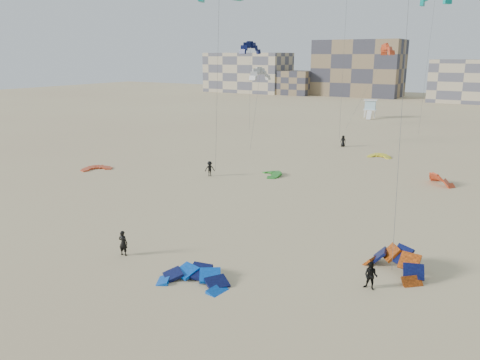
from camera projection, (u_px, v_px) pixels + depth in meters
The scene contains 18 objects.
ground at pixel (163, 261), 30.95m from camera, with size 320.00×320.00×0.00m, color #C6B784.
kite_ground_blue at pixel (193, 283), 27.90m from camera, with size 4.36×4.42×1.28m, color blue, non-canonical shape.
kite_ground_orange at pixel (393, 272), 29.27m from camera, with size 4.10×3.32×2.49m, color #DF5411, non-canonical shape.
kite_ground_red at pixel (97, 169), 55.72m from camera, with size 3.14×3.33×0.48m, color #D6481D, non-canonical shape.
kite_ground_green at pixel (272, 175), 52.96m from camera, with size 2.96×3.10×0.68m, color #298025, non-canonical shape.
kite_ground_red_far at pixel (441, 184), 49.25m from camera, with size 3.25×2.75×1.97m, color #D6481D, non-canonical shape.
kite_ground_yellow at pixel (379, 157), 62.30m from camera, with size 2.84×2.94×0.73m, color yellow, non-canonical shape.
kitesurfer_main at pixel (123, 243), 31.58m from camera, with size 0.64×0.42×1.76m, color black.
kitesurfer_b at pixel (371, 276), 26.97m from camera, with size 0.82×0.64×1.68m, color black.
kitesurfer_c at pixel (210, 169), 52.40m from camera, with size 1.10×0.63×1.70m, color black.
kitesurfer_e at pixel (343, 141), 69.39m from camera, with size 0.82×0.53×1.68m, color black.
kite_fly_grey at pixel (260, 75), 67.22m from camera, with size 5.35×10.40×10.63m.
kite_fly_navy at pixel (250, 49), 83.73m from camera, with size 6.81×10.01×14.60m.
kite_fly_red at pixel (387, 50), 80.90m from camera, with size 6.58×10.59×14.44m.
lifeguard_tower_far at pixel (370, 109), 101.15m from camera, with size 3.26×5.60×3.89m.
condo_west_a at pixel (248, 73), 171.57m from camera, with size 30.00×15.00×14.00m, color tan.
condo_west_b at pixel (358, 68), 154.21m from camera, with size 28.00×14.00×18.00m, color #796549.
condo_fill_left at pixel (295, 83), 160.62m from camera, with size 12.00×10.00×8.00m, color #796549.
Camera 1 is at (19.23, -21.67, 13.16)m, focal length 35.00 mm.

